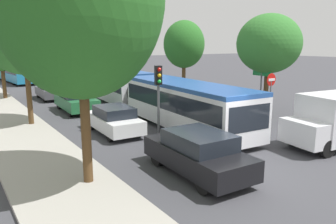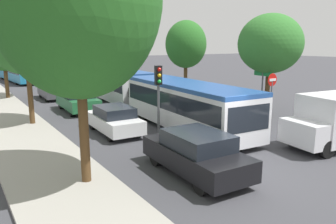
{
  "view_description": "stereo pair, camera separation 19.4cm",
  "coord_description": "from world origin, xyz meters",
  "views": [
    {
      "loc": [
        -8.38,
        -7.54,
        4.42
      ],
      "look_at": [
        0.2,
        5.17,
        1.2
      ],
      "focal_mm": 35.0,
      "sensor_mm": 36.0,
      "label": 1
    },
    {
      "loc": [
        -8.22,
        -7.64,
        4.42
      ],
      "look_at": [
        0.2,
        5.17,
        1.2
      ],
      "focal_mm": 35.0,
      "sensor_mm": 36.0,
      "label": 2
    }
  ],
  "objects": [
    {
      "name": "queued_car_black",
      "position": [
        -1.59,
        0.72,
        0.76
      ],
      "size": [
        2.01,
        4.4,
        1.51
      ],
      "rotation": [
        0.0,
        0.0,
        1.53
      ],
      "color": "black",
      "rests_on": "ground"
    },
    {
      "name": "ground_plane",
      "position": [
        0.0,
        0.0,
        0.0
      ],
      "size": [
        200.0,
        200.0,
        0.0
      ],
      "primitive_type": "plane",
      "color": "#3D3D42"
    },
    {
      "name": "tree_right_far",
      "position": [
        7.73,
        26.34,
        3.79
      ],
      "size": [
        3.49,
        3.49,
        5.66
      ],
      "color": "#51381E",
      "rests_on": "ground"
    },
    {
      "name": "articulated_bus",
      "position": [
        1.92,
        9.29,
        1.42
      ],
      "size": [
        3.57,
        16.66,
        2.46
      ],
      "rotation": [
        0.0,
        0.0,
        -1.64
      ],
      "color": "silver",
      "rests_on": "ground"
    },
    {
      "name": "tree_right_near",
      "position": [
        8.1,
        5.76,
        4.31
      ],
      "size": [
        3.87,
        3.87,
        6.2
      ],
      "color": "#51381E",
      "rests_on": "ground"
    },
    {
      "name": "city_bus_rear",
      "position": [
        -1.72,
        34.45,
        1.39
      ],
      "size": [
        3.36,
        11.32,
        2.4
      ],
      "rotation": [
        0.0,
        0.0,
        1.65
      ],
      "color": "teal",
      "rests_on": "ground"
    },
    {
      "name": "no_entry_sign",
      "position": [
        6.36,
        4.15,
        1.88
      ],
      "size": [
        0.7,
        0.08,
        2.82
      ],
      "rotation": [
        0.0,
        0.0,
        -1.57
      ],
      "color": "#56595E",
      "rests_on": "ground"
    },
    {
      "name": "direction_sign_post",
      "position": [
        7.57,
        5.85,
        2.57
      ],
      "size": [
        0.12,
        1.4,
        3.6
      ],
      "rotation": [
        0.0,
        0.0,
        3.1
      ],
      "color": "#56595E",
      "rests_on": "ground"
    },
    {
      "name": "kerb_strip_left",
      "position": [
        -5.74,
        17.22,
        0.07
      ],
      "size": [
        3.2,
        44.44,
        0.14
      ],
      "primitive_type": "cube",
      "color": "#9E998E",
      "rests_on": "ground"
    },
    {
      "name": "tree_left_mid",
      "position": [
        -4.86,
        10.98,
        4.95
      ],
      "size": [
        4.23,
        4.23,
        7.13
      ],
      "color": "#51381E",
      "rests_on": "ground"
    },
    {
      "name": "queued_car_graphite",
      "position": [
        -1.6,
        19.49,
        0.71
      ],
      "size": [
        1.86,
        4.07,
        1.39
      ],
      "rotation": [
        0.0,
        0.0,
        1.53
      ],
      "color": "#47474C",
      "rests_on": "ground"
    },
    {
      "name": "tree_right_mid",
      "position": [
        7.92,
        14.37,
        4.24
      ],
      "size": [
        3.35,
        3.35,
        6.27
      ],
      "color": "#51381E",
      "rests_on": "ground"
    },
    {
      "name": "queued_car_white",
      "position": [
        -1.74,
        7.12,
        0.7
      ],
      "size": [
        1.84,
        4.02,
        1.37
      ],
      "rotation": [
        0.0,
        0.0,
        1.53
      ],
      "color": "white",
      "rests_on": "ground"
    },
    {
      "name": "queued_car_green",
      "position": [
        -1.52,
        13.44,
        0.76
      ],
      "size": [
        2.02,
        4.41,
        1.51
      ],
      "rotation": [
        0.0,
        0.0,
        1.53
      ],
      "color": "#236638",
      "rests_on": "ground"
    },
    {
      "name": "traffic_light",
      "position": [
        -0.12,
        5.51,
        2.5
      ],
      "size": [
        0.36,
        0.39,
        3.4
      ],
      "rotation": [
        0.0,
        0.0,
        -1.78
      ],
      "color": "#56595E",
      "rests_on": "ground"
    },
    {
      "name": "tree_left_far",
      "position": [
        -4.76,
        21.26,
        4.9
      ],
      "size": [
        4.83,
        4.83,
        7.8
      ],
      "color": "#51381E",
      "rests_on": "ground"
    }
  ]
}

